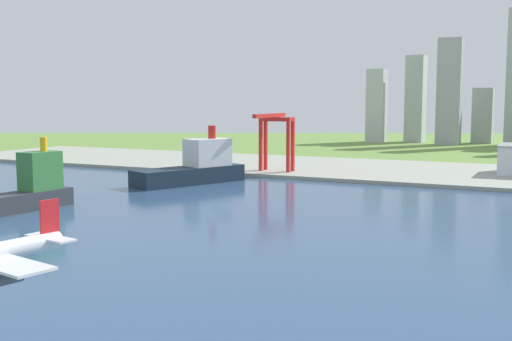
% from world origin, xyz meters
% --- Properties ---
extents(ground_plane, '(2400.00, 2400.00, 0.00)m').
position_xyz_m(ground_plane, '(0.00, 300.00, 0.00)').
color(ground_plane, olive).
extents(water_bay, '(840.00, 360.00, 0.15)m').
position_xyz_m(water_bay, '(0.00, 240.00, 0.07)').
color(water_bay, '#2D4C70').
rests_on(water_bay, ground).
extents(industrial_pier, '(840.00, 140.00, 2.50)m').
position_xyz_m(industrial_pier, '(0.00, 490.00, 1.25)').
color(industrial_pier, '#999E8E').
rests_on(industrial_pier, ground).
extents(cargo_ship, '(46.56, 76.81, 35.78)m').
position_xyz_m(cargo_ship, '(-135.33, 376.76, 10.10)').
color(cargo_ship, '#192838').
rests_on(cargo_ship, water_bay).
extents(container_barge, '(18.49, 52.07, 34.15)m').
position_xyz_m(container_barge, '(-156.14, 259.87, 10.00)').
color(container_barge, '#2D3338').
rests_on(container_barge, water_bay).
extents(port_crane_red, '(23.43, 47.67, 40.41)m').
position_xyz_m(port_crane_red, '(-109.05, 440.34, 31.65)').
color(port_crane_red, red).
rests_on(port_crane_red, industrial_pier).
extents(distant_skyline, '(342.02, 71.60, 154.48)m').
position_xyz_m(distant_skyline, '(-2.07, 814.20, 54.68)').
color(distant_skyline, '#B7BBC1').
rests_on(distant_skyline, ground).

